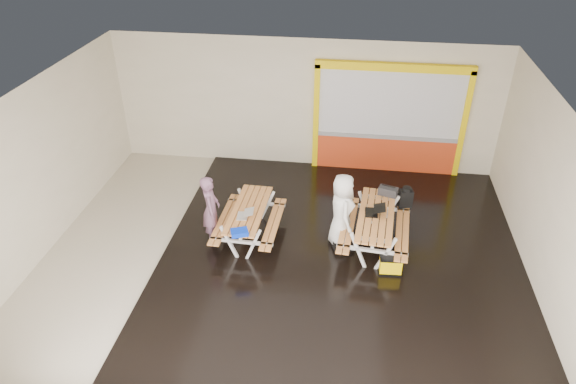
# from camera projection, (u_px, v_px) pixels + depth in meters

# --- Properties ---
(room) EXTENTS (10.02, 8.02, 3.52)m
(room) POSITION_uv_depth(u_px,v_px,m) (282.00, 184.00, 10.12)
(room) COLOR beige
(room) RESTS_ON ground
(deck) EXTENTS (7.50, 7.98, 0.05)m
(deck) POSITION_uv_depth(u_px,v_px,m) (341.00, 258.00, 10.89)
(deck) COLOR black
(deck) RESTS_ON room
(kiosk) EXTENTS (3.88, 0.16, 3.00)m
(kiosk) POSITION_uv_depth(u_px,v_px,m) (388.00, 122.00, 13.34)
(kiosk) COLOR red
(kiosk) RESTS_ON room
(picnic_table_left) EXTENTS (1.38, 1.99, 0.78)m
(picnic_table_left) POSITION_uv_depth(u_px,v_px,m) (249.00, 216.00, 11.20)
(picnic_table_left) COLOR #D88A44
(picnic_table_left) RESTS_ON deck
(picnic_table_right) EXTENTS (1.57, 2.19, 0.84)m
(picnic_table_right) POSITION_uv_depth(u_px,v_px,m) (376.00, 222.00, 10.94)
(picnic_table_right) COLOR #D88A44
(picnic_table_right) RESTS_ON deck
(person_left) EXTENTS (0.49, 0.64, 1.57)m
(person_left) POSITION_uv_depth(u_px,v_px,m) (211.00, 209.00, 11.03)
(person_left) COLOR #714C64
(person_left) RESTS_ON deck
(person_right) EXTENTS (0.73, 0.93, 1.68)m
(person_right) POSITION_uv_depth(u_px,v_px,m) (342.00, 210.00, 10.90)
(person_right) COLOR white
(person_right) RESTS_ON deck
(laptop_left) EXTENTS (0.38, 0.35, 0.15)m
(laptop_left) POSITION_uv_depth(u_px,v_px,m) (245.00, 215.00, 10.84)
(laptop_left) COLOR silver
(laptop_left) RESTS_ON picnic_table_left
(laptop_right) EXTENTS (0.42, 0.37, 0.17)m
(laptop_right) POSITION_uv_depth(u_px,v_px,m) (374.00, 211.00, 10.85)
(laptop_right) COLOR black
(laptop_right) RESTS_ON picnic_table_right
(blue_pouch) EXTENTS (0.40, 0.34, 0.10)m
(blue_pouch) POSITION_uv_depth(u_px,v_px,m) (239.00, 232.00, 10.31)
(blue_pouch) COLOR #072DCB
(blue_pouch) RESTS_ON picnic_table_left
(toolbox) EXTENTS (0.45, 0.32, 0.24)m
(toolbox) POSITION_uv_depth(u_px,v_px,m) (388.00, 191.00, 11.44)
(toolbox) COLOR black
(toolbox) RESTS_ON picnic_table_right
(backpack) EXTENTS (0.33, 0.25, 0.50)m
(backpack) POSITION_uv_depth(u_px,v_px,m) (406.00, 197.00, 11.55)
(backpack) COLOR black
(backpack) RESTS_ON picnic_table_right
(dark_case) EXTENTS (0.52, 0.45, 0.16)m
(dark_case) POSITION_uv_depth(u_px,v_px,m) (343.00, 245.00, 11.11)
(dark_case) COLOR black
(dark_case) RESTS_ON deck
(fluke_bag) EXTENTS (0.47, 0.32, 0.39)m
(fluke_bag) POSITION_uv_depth(u_px,v_px,m) (390.00, 265.00, 10.38)
(fluke_bag) COLOR black
(fluke_bag) RESTS_ON deck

